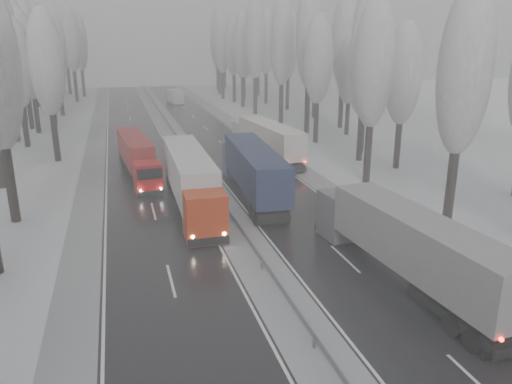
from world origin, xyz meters
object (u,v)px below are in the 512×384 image
truck_red_red (136,154)px  truck_grey_tarp (405,241)px  truck_cream_box (266,138)px  truck_blue_box (252,167)px  box_truck_distant (175,96)px  truck_red_white (190,177)px

truck_red_red → truck_grey_tarp: bearing=-69.6°
truck_cream_box → truck_red_red: size_ratio=1.12×
truck_blue_box → truck_red_red: size_ratio=1.21×
box_truck_distant → truck_red_red: truck_red_red is taller
truck_red_red → truck_cream_box: bearing=7.2°
truck_cream_box → truck_red_white: bearing=-131.4°
truck_grey_tarp → box_truck_distant: 82.60m
truck_grey_tarp → truck_blue_box: truck_blue_box is taller
truck_blue_box → box_truck_distant: 65.31m
truck_cream_box → truck_red_white: 17.97m
box_truck_distant → truck_cream_box: bearing=-91.5°
truck_blue_box → truck_cream_box: size_ratio=1.07×
box_truck_distant → truck_red_white: size_ratio=0.44×
truck_blue_box → truck_red_red: truck_blue_box is taller
box_truck_distant → truck_red_red: size_ratio=0.52×
truck_grey_tarp → truck_red_red: (-12.81, 26.98, -0.30)m
truck_red_white → truck_grey_tarp: bearing=-58.2°
truck_blue_box → truck_red_red: 13.23m
truck_blue_box → truck_cream_box: truck_blue_box is taller
box_truck_distant → truck_red_red: 56.53m
truck_cream_box → truck_blue_box: bearing=-117.4°
truck_cream_box → box_truck_distant: bearing=88.4°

